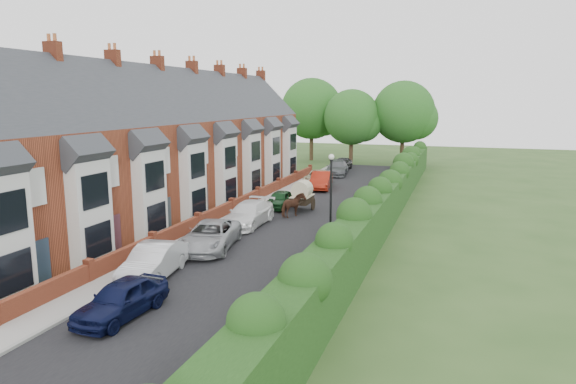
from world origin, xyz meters
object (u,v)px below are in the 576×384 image
lamppost (331,188)px  car_beige (317,177)px  car_red (321,180)px  car_navy (121,299)px  car_grey (337,168)px  car_white (248,214)px  car_silver_a (154,262)px  car_green (280,200)px  car_black (342,164)px  horse_cart (302,194)px  car_silver_b (210,236)px  horse (293,206)px

lamppost → car_beige: bearing=107.4°
car_beige → car_red: bearing=-72.4°
lamppost → car_red: 18.75m
car_navy → car_grey: 38.26m
car_white → car_red: car_red is taller
car_silver_a → car_green: bearing=80.4°
car_navy → car_green: bearing=96.4°
car_black → car_grey: bearing=-84.9°
car_black → lamppost: bearing=-78.6°
car_red → horse_cart: size_ratio=1.53×
lamppost → car_silver_a: 10.18m
car_silver_b → car_white: size_ratio=1.03×
car_navy → car_white: 14.63m
car_white → horse_cart: bearing=69.1°
car_white → horse: size_ratio=2.69×
car_green → horse: horse is taller
lamppost → car_white: 7.33m
car_grey → car_silver_a: bearing=-97.5°
lamppost → car_black: lamppost is taller
car_silver_a → car_grey: (0.46, 34.16, -0.01)m
car_silver_a → car_green: (0.32, 16.24, -0.12)m
car_beige → lamppost: bearing=-77.2°
car_grey → horse: 20.58m
car_beige → car_green: bearing=-93.1°
car_navy → car_white: bearing=97.8°
car_white → horse: horse is taller
car_white → car_green: size_ratio=1.37×
car_white → car_black: size_ratio=1.22×
car_white → car_grey: 23.66m
car_silver_b → car_grey: (0.13, 29.22, 0.02)m
car_silver_a → car_white: 10.50m
horse_cart → car_navy: bearing=-92.7°
horse_cart → car_silver_b: bearing=-99.9°
car_navy → car_silver_a: (-1.28, 4.09, 0.06)m
car_navy → car_silver_b: size_ratio=0.78×
car_grey → car_silver_b: bearing=-97.0°
horse → horse_cart: size_ratio=0.62×
car_red → horse: size_ratio=2.46×
car_beige → horse: horse is taller
car_white → car_red: 14.83m
car_silver_b → car_green: size_ratio=1.41×
car_black → horse_cart: 22.85m
car_green → car_grey: car_grey is taller
horse → car_red: bearing=-63.2°
car_silver_b → car_black: car_silver_b is taller
car_green → car_red: (0.75, 9.06, 0.14)m
car_navy → car_grey: (-0.83, 38.25, 0.05)m
lamppost → car_green: size_ratio=1.35×
car_silver_b → horse: size_ratio=2.76×
car_white → horse: (2.00, 3.15, 0.06)m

